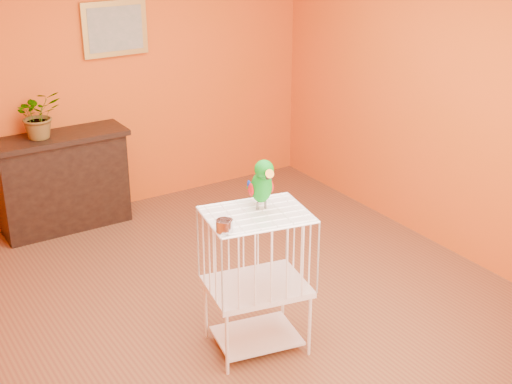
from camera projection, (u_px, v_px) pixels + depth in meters
ground at (242, 303)px, 5.43m from camera, size 4.50×4.50×0.00m
room_shell at (241, 102)px, 4.82m from camera, size 4.50×4.50×4.50m
console_cabinet at (63, 182)px, 6.51m from camera, size 1.21×0.44×0.90m
potted_plant at (39, 120)px, 6.20m from camera, size 0.40×0.44×0.33m
framed_picture at (115, 29)px, 6.48m from camera, size 0.62×0.04×0.50m
birdcage at (257, 280)px, 4.72m from camera, size 0.73×0.61×1.00m
feed_cup at (224, 226)px, 4.28m from camera, size 0.10×0.10×0.07m
parrot at (262, 183)px, 4.54m from camera, size 0.18×0.32×0.35m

